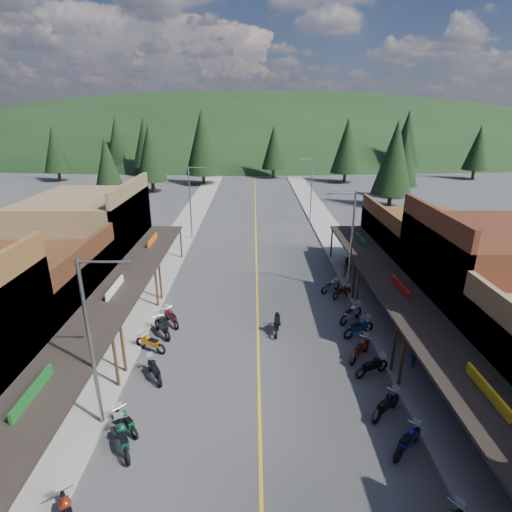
{
  "coord_description": "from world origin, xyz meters",
  "views": [
    {
      "loc": [
        -0.26,
        -20.46,
        13.34
      ],
      "look_at": [
        -0.08,
        8.19,
        3.0
      ],
      "focal_mm": 28.0,
      "sensor_mm": 36.0,
      "label": 1
    }
  ],
  "objects_px": {
    "streetlight_2": "(350,238)",
    "bike_east_8": "(359,327)",
    "streetlight_0": "(93,339)",
    "pine_4": "(347,145)",
    "bike_east_5": "(386,404)",
    "shop_east_3": "(420,248)",
    "bike_west_8": "(162,326)",
    "bike_west_4": "(123,437)",
    "shop_west_2": "(34,300)",
    "pine_9": "(404,158)",
    "bike_west_7": "(150,342)",
    "pedestrian_east_b": "(346,267)",
    "streetlight_3": "(310,187)",
    "pine_7": "(117,140)",
    "bike_west_9": "(171,317)",
    "pine_6": "(478,148)",
    "pine_11": "(395,158)",
    "pine_1": "(145,142)",
    "bike_east_11": "(331,285)",
    "bike_west_6": "(154,369)",
    "bike_east_4": "(408,440)",
    "rider_on_bike": "(277,324)",
    "bike_west_5": "(126,420)",
    "pine_3": "(274,147)",
    "pine_5": "(407,138)",
    "pine_2": "(202,142)",
    "pine_0": "(55,149)",
    "pine_8": "(107,165)",
    "streetlight_1": "(191,200)",
    "bike_east_10": "(342,291)",
    "bike_east_7": "(360,348)",
    "shop_west_3": "(91,238)",
    "bike_east_9": "(351,313)",
    "pedestrian_east_a": "(414,353)"
  },
  "relations": [
    {
      "from": "pine_11",
      "to": "bike_west_4",
      "type": "xyz_separation_m",
      "value": [
        -25.71,
        -45.42,
        -6.53
      ]
    },
    {
      "from": "pine_0",
      "to": "bike_west_7",
      "type": "relative_size",
      "value": 5.16
    },
    {
      "from": "shop_west_3",
      "to": "streetlight_0",
      "type": "distance_m",
      "value": 18.62
    },
    {
      "from": "bike_west_6",
      "to": "pedestrian_east_b",
      "type": "height_order",
      "value": "pedestrian_east_b"
    },
    {
      "from": "bike_west_4",
      "to": "rider_on_bike",
      "type": "xyz_separation_m",
      "value": [
        6.92,
        9.44,
        -0.03
      ]
    },
    {
      "from": "bike_east_5",
      "to": "bike_east_7",
      "type": "bearing_deg",
      "value": 139.12
    },
    {
      "from": "streetlight_0",
      "to": "pine_4",
      "type": "distance_m",
      "value": 70.61
    },
    {
      "from": "shop_west_2",
      "to": "pine_2",
      "type": "distance_m",
      "value": 56.69
    },
    {
      "from": "streetlight_0",
      "to": "rider_on_bike",
      "type": "relative_size",
      "value": 3.82
    },
    {
      "from": "pine_2",
      "to": "pine_11",
      "type": "relative_size",
      "value": 1.13
    },
    {
      "from": "bike_east_10",
      "to": "bike_east_7",
      "type": "bearing_deg",
      "value": -40.7
    },
    {
      "from": "streetlight_2",
      "to": "bike_east_8",
      "type": "height_order",
      "value": "streetlight_2"
    },
    {
      "from": "pine_11",
      "to": "bike_east_5",
      "type": "xyz_separation_m",
      "value": [
        -14.13,
        -43.46,
        -6.57
      ]
    },
    {
      "from": "streetlight_3",
      "to": "bike_west_9",
      "type": "relative_size",
      "value": 3.76
    },
    {
      "from": "streetlight_3",
      "to": "bike_east_8",
      "type": "relative_size",
      "value": 3.52
    },
    {
      "from": "pine_6",
      "to": "pine_11",
      "type": "bearing_deg",
      "value": -135.0
    },
    {
      "from": "bike_east_4",
      "to": "rider_on_bike",
      "type": "height_order",
      "value": "rider_on_bike"
    },
    {
      "from": "bike_west_7",
      "to": "pedestrian_east_b",
      "type": "height_order",
      "value": "pedestrian_east_b"
    },
    {
      "from": "bike_west_5",
      "to": "pedestrian_east_b",
      "type": "height_order",
      "value": "pedestrian_east_b"
    },
    {
      "from": "bike_west_6",
      "to": "bike_west_9",
      "type": "relative_size",
      "value": 1.0
    },
    {
      "from": "pine_4",
      "to": "bike_east_4",
      "type": "relative_size",
      "value": 5.8
    },
    {
      "from": "pine_1",
      "to": "bike_east_11",
      "type": "bearing_deg",
      "value": -64.3
    },
    {
      "from": "pine_4",
      "to": "pine_9",
      "type": "relative_size",
      "value": 1.16
    },
    {
      "from": "pine_2",
      "to": "bike_east_4",
      "type": "relative_size",
      "value": 6.5
    },
    {
      "from": "bike_east_7",
      "to": "pine_3",
      "type": "bearing_deg",
      "value": 130.18
    },
    {
      "from": "pine_8",
      "to": "bike_west_6",
      "type": "distance_m",
      "value": 46.09
    },
    {
      "from": "pine_2",
      "to": "bike_west_4",
      "type": "height_order",
      "value": "pine_2"
    },
    {
      "from": "pine_9",
      "to": "bike_east_5",
      "type": "bearing_deg",
      "value": -109.76
    },
    {
      "from": "bike_west_8",
      "to": "bike_west_4",
      "type": "bearing_deg",
      "value": -122.22
    },
    {
      "from": "pine_9",
      "to": "streetlight_2",
      "type": "bearing_deg",
      "value": -114.74
    },
    {
      "from": "bike_east_4",
      "to": "pedestrian_east_a",
      "type": "bearing_deg",
      "value": 113.66
    },
    {
      "from": "shop_west_2",
      "to": "pine_9",
      "type": "bearing_deg",
      "value": 48.91
    },
    {
      "from": "streetlight_3",
      "to": "bike_east_5",
      "type": "height_order",
      "value": "streetlight_3"
    },
    {
      "from": "pine_6",
      "to": "pine_9",
      "type": "relative_size",
      "value": 1.02
    },
    {
      "from": "pine_8",
      "to": "streetlight_1",
      "type": "bearing_deg",
      "value": -50.1
    },
    {
      "from": "pine_4",
      "to": "bike_east_7",
      "type": "distance_m",
      "value": 62.46
    },
    {
      "from": "streetlight_0",
      "to": "bike_west_7",
      "type": "height_order",
      "value": "streetlight_0"
    },
    {
      "from": "bike_east_5",
      "to": "shop_east_3",
      "type": "bearing_deg",
      "value": 113.0
    },
    {
      "from": "pine_3",
      "to": "pine_5",
      "type": "relative_size",
      "value": 0.79
    },
    {
      "from": "shop_west_3",
      "to": "pine_8",
      "type": "height_order",
      "value": "pine_8"
    },
    {
      "from": "pine_0",
      "to": "pine_7",
      "type": "distance_m",
      "value": 16.14
    },
    {
      "from": "streetlight_1",
      "to": "pine_5",
      "type": "relative_size",
      "value": 0.57
    },
    {
      "from": "pine_0",
      "to": "bike_west_9",
      "type": "relative_size",
      "value": 5.17
    },
    {
      "from": "pine_7",
      "to": "bike_west_9",
      "type": "bearing_deg",
      "value": -70.19
    },
    {
      "from": "pine_4",
      "to": "shop_east_3",
      "type": "bearing_deg",
      "value": -94.98
    },
    {
      "from": "pine_2",
      "to": "pine_3",
      "type": "xyz_separation_m",
      "value": [
        14.0,
        8.0,
        -1.51
      ]
    },
    {
      "from": "pine_2",
      "to": "bike_west_9",
      "type": "xyz_separation_m",
      "value": [
        4.28,
        -54.96,
        -7.38
      ]
    },
    {
      "from": "streetlight_1",
      "to": "pine_5",
      "type": "distance_m",
      "value": 64.73
    },
    {
      "from": "shop_west_3",
      "to": "bike_east_11",
      "type": "distance_m",
      "value": 20.04
    },
    {
      "from": "bike_east_8",
      "to": "bike_east_9",
      "type": "bearing_deg",
      "value": 153.5
    }
  ]
}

